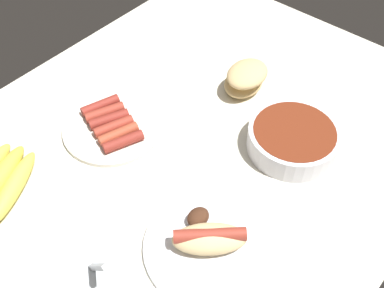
{
  "coord_description": "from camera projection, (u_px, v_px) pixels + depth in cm",
  "views": [
    {
      "loc": [
        -47.42,
        -43.04,
        74.38
      ],
      "look_at": [
        0.34,
        -2.3,
        3.0
      ],
      "focal_mm": 43.86,
      "sensor_mm": 36.0,
      "label": 1
    }
  ],
  "objects": [
    {
      "name": "bread_stack",
      "position": [
        245.0,
        78.0,
        1.08
      ],
      "size": [
        12.68,
        10.91,
        7.2
      ],
      "color": "tan",
      "rests_on": "ground_plane"
    },
    {
      "name": "ground_plane",
      "position": [
        183.0,
        154.0,
        0.99
      ],
      "size": [
        120.0,
        90.0,
        3.0
      ],
      "primitive_type": "cube",
      "color": "silver"
    },
    {
      "name": "plate_hotdog_assembled",
      "position": [
        209.0,
        242.0,
        0.82
      ],
      "size": [
        23.33,
        23.33,
        5.61
      ],
      "color": "white",
      "rests_on": "ground_plane"
    },
    {
      "name": "plate_sausages",
      "position": [
        112.0,
        126.0,
        1.01
      ],
      "size": [
        21.36,
        21.36,
        3.24
      ],
      "color": "white",
      "rests_on": "ground_plane"
    },
    {
      "name": "bowl_chili",
      "position": [
        293.0,
        138.0,
        0.96
      ],
      "size": [
        18.74,
        18.74,
        5.28
      ],
      "color": "white",
      "rests_on": "ground_plane"
    }
  ]
}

